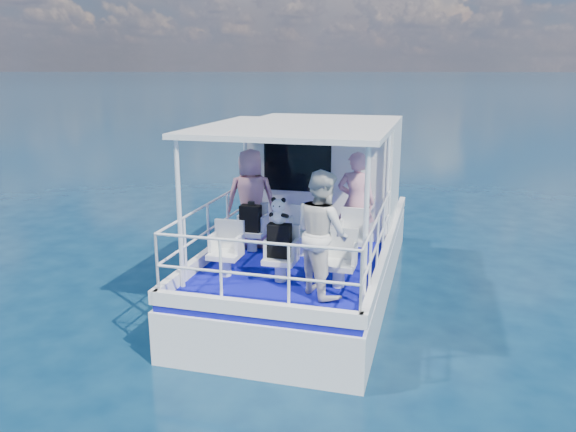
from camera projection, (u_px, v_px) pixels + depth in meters
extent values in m
plane|color=#08213B|center=(298.00, 307.00, 9.87)|extent=(2000.00, 2000.00, 0.00)
cube|color=white|center=(311.00, 286.00, 10.81)|extent=(3.00, 7.00, 1.60)
cube|color=#090982|center=(311.00, 244.00, 10.59)|extent=(2.90, 6.90, 0.10)
cube|color=white|center=(326.00, 172.00, 11.51)|extent=(2.85, 2.00, 2.20)
cube|color=white|center=(296.00, 128.00, 8.89)|extent=(3.00, 3.20, 0.08)
cylinder|color=white|center=(179.00, 215.00, 8.12)|extent=(0.07, 0.07, 2.20)
cylinder|color=white|center=(366.00, 229.00, 7.44)|extent=(0.07, 0.07, 2.20)
cylinder|color=white|center=(246.00, 179.00, 10.83)|extent=(0.07, 0.07, 2.20)
cylinder|color=white|center=(387.00, 186.00, 10.14)|extent=(0.07, 0.07, 2.20)
cube|color=white|center=(252.00, 240.00, 10.01)|extent=(0.48, 0.46, 0.38)
cube|color=white|center=(301.00, 244.00, 9.78)|extent=(0.48, 0.46, 0.38)
cube|color=white|center=(352.00, 248.00, 9.56)|extent=(0.48, 0.46, 0.38)
cube|color=white|center=(225.00, 264.00, 8.80)|extent=(0.48, 0.46, 0.38)
cube|color=white|center=(281.00, 269.00, 8.57)|extent=(0.48, 0.46, 0.38)
cube|color=white|center=(339.00, 275.00, 8.34)|extent=(0.48, 0.46, 0.38)
imported|color=#C47F8E|center=(251.00, 199.00, 10.06)|extent=(0.79, 0.67, 1.80)
imported|color=pink|center=(356.00, 203.00, 9.78)|extent=(0.67, 0.46, 1.79)
imported|color=silver|center=(322.00, 233.00, 7.93)|extent=(1.10, 1.11, 1.81)
cube|color=black|center=(251.00, 218.00, 9.85)|extent=(0.36, 0.20, 0.47)
cube|color=black|center=(279.00, 241.00, 8.48)|extent=(0.35, 0.19, 0.52)
cube|color=black|center=(251.00, 203.00, 9.79)|extent=(0.11, 0.06, 0.06)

